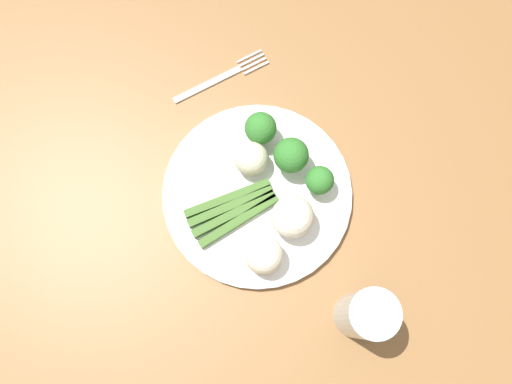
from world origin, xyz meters
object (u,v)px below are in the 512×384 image
at_px(broccoli_front_left, 320,180).
at_px(broccoli_back_right, 261,128).
at_px(broccoli_left, 291,155).
at_px(cauliflower_near_fork, 249,159).
at_px(cauliflower_edge, 293,217).
at_px(water_glass, 365,315).
at_px(dining_table, 262,236).
at_px(fork, 222,78).
at_px(asparagus_bundle, 233,210).
at_px(plate, 256,194).
at_px(cauliflower_near_center, 264,255).

relative_size(broccoli_front_left, broccoli_back_right, 0.88).
bearing_deg(broccoli_left, broccoli_back_right, -145.90).
xyz_separation_m(broccoli_left, cauliflower_near_fork, (-0.01, -0.06, -0.01)).
relative_size(cauliflower_edge, water_glass, 0.48).
distance_m(dining_table, broccoli_left, 0.19).
xyz_separation_m(dining_table, fork, (-0.25, -0.02, 0.11)).
bearing_deg(broccoli_front_left, asparagus_bundle, -84.54).
bearing_deg(cauliflower_near_fork, dining_table, 1.54).
distance_m(broccoli_left, cauliflower_near_fork, 0.06).
bearing_deg(asparagus_bundle, plate, -166.39).
distance_m(asparagus_bundle, cauliflower_near_fork, 0.08).
bearing_deg(asparagus_bundle, broccoli_front_left, 171.98).
relative_size(cauliflower_near_center, fork, 0.33).
height_order(cauliflower_near_center, cauliflower_edge, cauliflower_edge).
relative_size(broccoli_back_right, cauliflower_near_fork, 1.15).
bearing_deg(cauliflower_near_center, broccoli_front_left, 131.74).
distance_m(broccoli_front_left, broccoli_back_right, 0.12).
height_order(broccoli_back_right, cauliflower_near_fork, broccoli_back_right).
height_order(plate, cauliflower_near_fork, cauliflower_near_fork).
xyz_separation_m(plate, cauliflower_near_center, (0.10, -0.01, 0.03)).
bearing_deg(fork, broccoli_front_left, -80.06).
distance_m(asparagus_bundle, broccoli_back_right, 0.13).
bearing_deg(cauliflower_near_center, cauliflower_near_fork, 176.90).
relative_size(dining_table, broccoli_front_left, 21.72).
height_order(broccoli_left, cauliflower_near_fork, broccoli_left).
height_order(asparagus_bundle, cauliflower_near_center, cauliflower_near_center).
height_order(asparagus_bundle, cauliflower_near_fork, cauliflower_near_fork).
relative_size(plate, broccoli_front_left, 5.54).
xyz_separation_m(dining_table, broccoli_back_right, (-0.13, 0.02, 0.16)).
xyz_separation_m(plate, broccoli_front_left, (0.01, 0.09, 0.04)).
xyz_separation_m(cauliflower_near_fork, water_glass, (0.25, 0.10, 0.02)).
bearing_deg(dining_table, water_glass, 32.92).
distance_m(dining_table, fork, 0.27).
bearing_deg(asparagus_bundle, cauliflower_near_fork, -133.91).
height_order(plate, broccoli_front_left, broccoli_front_left).
height_order(asparagus_bundle, water_glass, water_glass).
bearing_deg(broccoli_left, asparagus_bundle, -60.54).
bearing_deg(dining_table, broccoli_front_left, 112.53).
distance_m(plate, cauliflower_near_center, 0.10).
xyz_separation_m(cauliflower_near_fork, fork, (-0.16, -0.01, -0.04)).
height_order(cauliflower_near_fork, fork, cauliflower_near_fork).
relative_size(plate, cauliflower_edge, 4.60).
bearing_deg(cauliflower_near_fork, cauliflower_edge, 23.39).
distance_m(dining_table, cauliflower_near_center, 0.16).
height_order(dining_table, cauliflower_edge, cauliflower_edge).
distance_m(dining_table, water_glass, 0.26).
height_order(plate, fork, plate).
relative_size(broccoli_left, cauliflower_near_fork, 1.25).
bearing_deg(water_glass, fork, -163.65).
height_order(dining_table, water_glass, water_glass).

